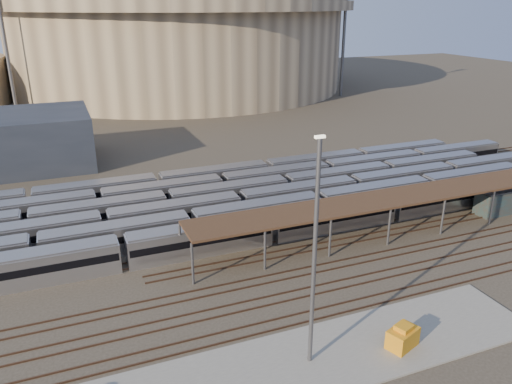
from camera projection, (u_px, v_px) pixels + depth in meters
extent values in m
plane|color=#383026|center=(265.00, 276.00, 56.84)|extent=(420.00, 420.00, 0.00)
cube|color=gray|center=(279.00, 370.00, 42.04)|extent=(50.00, 9.00, 0.20)
cube|color=#A6A7AB|center=(271.00, 228.00, 64.63)|extent=(112.00, 2.90, 3.60)
cube|color=#A6A7AB|center=(191.00, 227.00, 64.95)|extent=(112.00, 2.90, 3.60)
cube|color=#A6A7AB|center=(240.00, 206.00, 71.52)|extent=(112.00, 2.90, 3.60)
cube|color=#A6A7AB|center=(168.00, 205.00, 71.82)|extent=(112.00, 2.90, 3.60)
cube|color=#A6A7AB|center=(222.00, 187.00, 78.84)|extent=(112.00, 2.90, 3.60)
cube|color=#A6A7AB|center=(158.00, 187.00, 79.21)|extent=(112.00, 2.90, 3.60)
cylinder|color=#56575B|center=(192.00, 264.00, 54.28)|extent=(0.30, 0.30, 5.00)
cylinder|color=#56575B|center=(180.00, 243.00, 58.96)|extent=(0.30, 0.30, 5.00)
cylinder|color=#56575B|center=(265.00, 250.00, 57.28)|extent=(0.30, 0.30, 5.00)
cylinder|color=#56575B|center=(248.00, 232.00, 61.96)|extent=(0.30, 0.30, 5.00)
cylinder|color=#56575B|center=(330.00, 238.00, 60.28)|extent=(0.30, 0.30, 5.00)
cylinder|color=#56575B|center=(309.00, 221.00, 64.96)|extent=(0.30, 0.30, 5.00)
cylinder|color=#56575B|center=(389.00, 227.00, 63.28)|extent=(0.30, 0.30, 5.00)
cylinder|color=#56575B|center=(365.00, 211.00, 67.96)|extent=(0.30, 0.30, 5.00)
cylinder|color=#56575B|center=(443.00, 217.00, 66.28)|extent=(0.30, 0.30, 5.00)
cylinder|color=#56575B|center=(416.00, 203.00, 70.96)|extent=(0.30, 0.30, 5.00)
cylinder|color=#56575B|center=(492.00, 207.00, 69.28)|extent=(0.30, 0.30, 5.00)
cylinder|color=#56575B|center=(463.00, 195.00, 73.96)|extent=(0.30, 0.30, 5.00)
cylinder|color=#56575B|center=(507.00, 187.00, 76.96)|extent=(0.30, 0.30, 5.00)
cube|color=#362116|center=(406.00, 196.00, 66.18)|extent=(60.00, 6.00, 0.30)
cube|color=#4C3323|center=(271.00, 282.00, 55.29)|extent=(170.00, 0.12, 0.18)
cube|color=#4C3323|center=(265.00, 276.00, 56.59)|extent=(170.00, 0.12, 0.18)
cube|color=#4C3323|center=(286.00, 301.00, 51.82)|extent=(170.00, 0.12, 0.18)
cube|color=#4C3323|center=(280.00, 294.00, 53.12)|extent=(170.00, 0.12, 0.18)
cube|color=#4C3323|center=(304.00, 322.00, 48.35)|extent=(170.00, 0.12, 0.18)
cube|color=#4C3323|center=(297.00, 314.00, 49.65)|extent=(170.00, 0.12, 0.18)
cylinder|color=tan|center=(179.00, 48.00, 182.06)|extent=(116.00, 116.00, 28.00)
cylinder|color=tan|center=(176.00, 2.00, 176.57)|extent=(124.00, 124.00, 3.00)
cylinder|color=#56575B|center=(6.00, 47.00, 135.37)|extent=(1.00, 1.00, 36.00)
cylinder|color=#56575B|center=(344.00, 40.00, 161.70)|extent=(1.00, 1.00, 36.00)
cylinder|color=#56575B|center=(73.00, 35.00, 185.74)|extent=(1.00, 1.00, 36.00)
cylinder|color=#56575B|center=(314.00, 259.00, 39.58)|extent=(0.36, 0.36, 19.72)
cube|color=#FFF2CC|center=(320.00, 137.00, 36.05)|extent=(0.80, 0.31, 0.20)
cube|color=orange|center=(403.00, 338.00, 44.50)|extent=(3.31, 2.68, 1.79)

